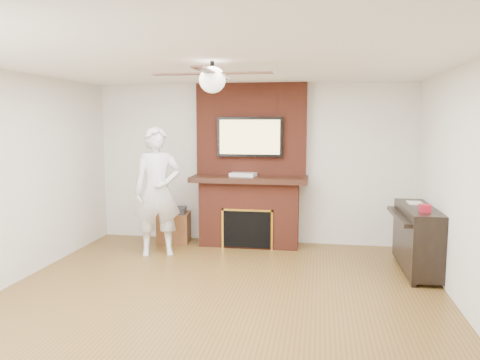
% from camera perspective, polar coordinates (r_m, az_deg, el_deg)
% --- Properties ---
extents(room_shell, '(5.36, 5.86, 2.86)m').
position_cam_1_polar(room_shell, '(4.72, -3.30, -0.96)').
color(room_shell, brown).
rests_on(room_shell, ground).
extents(fireplace, '(1.78, 0.64, 2.50)m').
position_cam_1_polar(fireplace, '(7.24, 1.25, -0.15)').
color(fireplace, maroon).
rests_on(fireplace, ground).
extents(tv, '(1.00, 0.08, 0.60)m').
position_cam_1_polar(tv, '(7.14, 1.21, 5.27)').
color(tv, black).
rests_on(tv, fireplace).
extents(ceiling_fan, '(1.21, 1.21, 0.31)m').
position_cam_1_polar(ceiling_fan, '(4.69, -3.40, 12.24)').
color(ceiling_fan, black).
rests_on(ceiling_fan, room_shell).
extents(person, '(0.79, 0.66, 1.84)m').
position_cam_1_polar(person, '(6.78, -10.02, -1.39)').
color(person, silver).
rests_on(person, ground).
extents(side_table, '(0.55, 0.55, 0.56)m').
position_cam_1_polar(side_table, '(7.57, -8.05, -5.56)').
color(side_table, '#5A3319').
rests_on(side_table, ground).
extents(piano, '(0.50, 1.30, 0.93)m').
position_cam_1_polar(piano, '(6.40, 20.74, -6.53)').
color(piano, black).
rests_on(piano, ground).
extents(cable_box, '(0.42, 0.28, 0.06)m').
position_cam_1_polar(cable_box, '(7.14, 0.39, 0.67)').
color(cable_box, silver).
rests_on(cable_box, fireplace).
extents(candle_orange, '(0.07, 0.07, 0.12)m').
position_cam_1_polar(candle_orange, '(7.26, 0.24, -7.63)').
color(candle_orange, '#BE8616').
rests_on(candle_orange, ground).
extents(candle_green, '(0.06, 0.06, 0.09)m').
position_cam_1_polar(candle_green, '(7.27, 0.49, -7.76)').
color(candle_green, '#468635').
rests_on(candle_green, ground).
extents(candle_cream, '(0.08, 0.08, 0.11)m').
position_cam_1_polar(candle_cream, '(7.19, 2.06, -7.83)').
color(candle_cream, '#FCF8C8').
rests_on(candle_cream, ground).
extents(candle_blue, '(0.06, 0.06, 0.07)m').
position_cam_1_polar(candle_blue, '(7.22, 2.06, -7.94)').
color(candle_blue, teal).
rests_on(candle_blue, ground).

